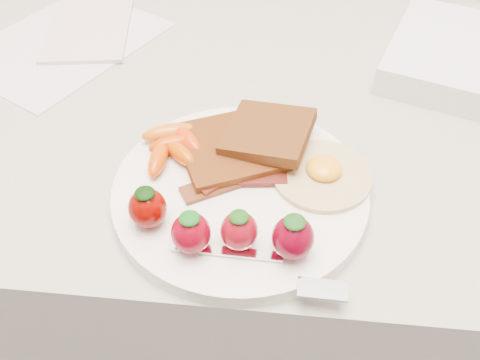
# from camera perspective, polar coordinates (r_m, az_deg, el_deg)

# --- Properties ---
(counter) EXTENTS (2.00, 0.60, 0.90)m
(counter) POSITION_cam_1_polar(r_m,az_deg,el_deg) (1.03, 0.92, -11.96)
(counter) COLOR gray
(counter) RESTS_ON ground
(plate) EXTENTS (0.27, 0.27, 0.02)m
(plate) POSITION_cam_1_polar(r_m,az_deg,el_deg) (0.57, 0.00, -1.33)
(plate) COLOR white
(plate) RESTS_ON counter
(toast_lower) EXTENTS (0.14, 0.14, 0.01)m
(toast_lower) POSITION_cam_1_polar(r_m,az_deg,el_deg) (0.59, -1.03, 3.39)
(toast_lower) COLOR #441D10
(toast_lower) RESTS_ON plate
(toast_upper) EXTENTS (0.11, 0.11, 0.02)m
(toast_upper) POSITION_cam_1_polar(r_m,az_deg,el_deg) (0.59, 3.01, 5.09)
(toast_upper) COLOR #412508
(toast_upper) RESTS_ON toast_lower
(fried_egg) EXTENTS (0.13, 0.13, 0.02)m
(fried_egg) POSITION_cam_1_polar(r_m,az_deg,el_deg) (0.57, 8.78, 0.74)
(fried_egg) COLOR beige
(fried_egg) RESTS_ON plate
(bacon_strips) EXTENTS (0.11, 0.10, 0.01)m
(bacon_strips) POSITION_cam_1_polar(r_m,az_deg,el_deg) (0.57, -0.65, 0.44)
(bacon_strips) COLOR #391303
(bacon_strips) RESTS_ON plate
(baby_carrots) EXTENTS (0.08, 0.09, 0.02)m
(baby_carrots) POSITION_cam_1_polar(r_m,az_deg,el_deg) (0.60, -7.17, 3.77)
(baby_carrots) COLOR #C03603
(baby_carrots) RESTS_ON plate
(strawberries) EXTENTS (0.18, 0.06, 0.05)m
(strawberries) POSITION_cam_1_polar(r_m,az_deg,el_deg) (0.50, -2.24, -5.04)
(strawberries) COLOR #660300
(strawberries) RESTS_ON plate
(fork) EXTENTS (0.17, 0.05, 0.00)m
(fork) POSITION_cam_1_polar(r_m,az_deg,el_deg) (0.49, 3.08, -9.37)
(fork) COLOR white
(fork) RESTS_ON plate
(paper_sheet) EXTENTS (0.31, 0.34, 0.00)m
(paper_sheet) POSITION_cam_1_polar(r_m,az_deg,el_deg) (0.85, -18.31, 13.72)
(paper_sheet) COLOR silver
(paper_sheet) RESTS_ON counter
(notepad) EXTENTS (0.14, 0.19, 0.01)m
(notepad) POSITION_cam_1_polar(r_m,az_deg,el_deg) (0.87, -15.86, 15.11)
(notepad) COLOR beige
(notepad) RESTS_ON paper_sheet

